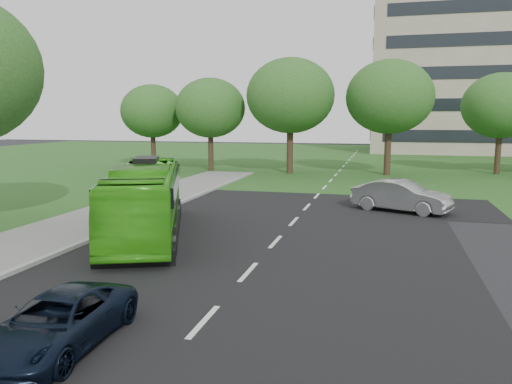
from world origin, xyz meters
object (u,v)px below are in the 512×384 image
(tree_park_a, at_px, (210,108))
(tree_park_f, at_px, (152,111))
(suv, at_px, (58,322))
(tree_park_b, at_px, (290,96))
(tree_park_d, at_px, (501,106))
(tree_park_c, at_px, (390,97))
(bus, at_px, (145,200))
(sedan, at_px, (401,196))

(tree_park_a, bearing_deg, tree_park_f, 167.32)
(tree_park_a, xyz_separation_m, suv, (8.96, -34.57, -5.14))
(tree_park_b, xyz_separation_m, tree_park_f, (-13.89, 1.83, -1.24))
(tree_park_d, bearing_deg, tree_park_a, -171.61)
(tree_park_a, bearing_deg, tree_park_b, -2.88)
(tree_park_b, height_order, tree_park_d, tree_park_b)
(tree_park_a, height_order, tree_park_f, tree_park_a)
(tree_park_c, xyz_separation_m, tree_park_d, (9.22, 3.09, -0.70))
(suv, bearing_deg, tree_park_c, 77.26)
(tree_park_d, bearing_deg, tree_park_c, -161.49)
(tree_park_a, height_order, tree_park_b, tree_park_b)
(bus, distance_m, suv, 10.39)
(bus, bearing_deg, tree_park_c, 47.11)
(tree_park_d, xyz_separation_m, sedan, (-8.51, -20.23, -5.03))
(tree_park_b, distance_m, suv, 34.77)
(bus, xyz_separation_m, sedan, (10.42, 8.10, -0.65))
(tree_park_d, xyz_separation_m, suv, (-15.93, -38.23, -5.28))
(tree_park_a, relative_size, tree_park_b, 0.85)
(tree_park_b, bearing_deg, sedan, -61.06)
(sedan, bearing_deg, tree_park_f, 73.40)
(tree_park_d, xyz_separation_m, tree_park_f, (-31.36, -2.22, -0.39))
(bus, bearing_deg, suv, -95.00)
(tree_park_a, distance_m, tree_park_f, 6.63)
(tree_park_f, height_order, bus, tree_park_f)
(tree_park_c, relative_size, tree_park_f, 1.20)
(tree_park_a, distance_m, bus, 25.73)
(tree_park_f, bearing_deg, tree_park_c, -2.25)
(tree_park_d, xyz_separation_m, bus, (-18.93, -28.33, -4.38))
(tree_park_b, height_order, tree_park_f, tree_park_b)
(tree_park_b, distance_m, tree_park_c, 8.30)
(bus, bearing_deg, sedan, 16.00)
(tree_park_f, bearing_deg, bus, -64.55)
(tree_park_d, distance_m, tree_park_f, 31.44)
(tree_park_b, distance_m, sedan, 19.41)
(tree_park_c, relative_size, bus, 0.91)
(tree_park_d, bearing_deg, tree_park_b, -166.96)
(tree_park_b, bearing_deg, bus, -93.45)
(tree_park_a, height_order, tree_park_d, tree_park_d)
(tree_park_d, bearing_deg, sedan, -112.81)
(suv, bearing_deg, sedan, 65.66)
(tree_park_c, relative_size, tree_park_d, 1.12)
(bus, relative_size, sedan, 2.12)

